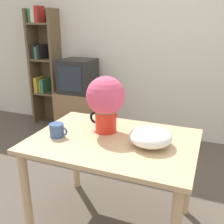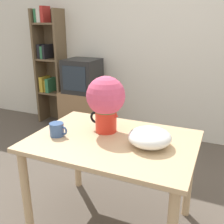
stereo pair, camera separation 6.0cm
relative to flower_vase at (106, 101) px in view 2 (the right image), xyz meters
name	(u,v)px [view 2 (the right image)]	position (x,y,z in m)	size (l,w,h in m)	color
wall_back	(173,40)	(0.10, 1.78, 0.33)	(8.00, 0.05, 2.60)	silver
table	(112,153)	(0.10, -0.11, -0.35)	(1.14, 0.82, 0.73)	tan
flower_vase	(106,101)	(0.00, 0.00, 0.00)	(0.28, 0.28, 0.42)	red
coffee_mug	(57,129)	(-0.28, -0.21, -0.19)	(0.14, 0.10, 0.10)	#385689
white_bowl	(150,137)	(0.37, -0.11, -0.18)	(0.29, 0.29, 0.12)	white
tv_stand	(84,112)	(-1.02, 1.44, -0.68)	(0.57, 0.45, 0.59)	#8E6B47
tv_set	(82,76)	(-1.02, 1.44, -0.16)	(0.44, 0.44, 0.45)	black
bookshelf	(50,63)	(-1.69, 1.63, -0.05)	(0.43, 0.28, 1.73)	brown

